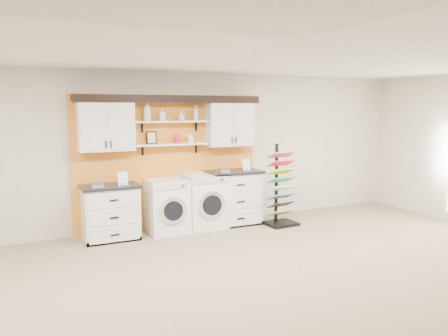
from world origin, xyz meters
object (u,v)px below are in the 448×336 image
washer (167,206)px  sample_rack (281,199)px  base_cabinet_left (111,212)px  dryer (205,201)px  base_cabinet_right (233,198)px

washer → sample_rack: (2.06, -0.43, 0.03)m
base_cabinet_left → dryer: 1.68m
base_cabinet_left → sample_rack: size_ratio=0.62×
base_cabinet_left → dryer: size_ratio=0.94×
washer → sample_rack: bearing=-11.8°
washer → dryer: (0.71, 0.00, 0.03)m
dryer → sample_rack: (1.35, -0.43, -0.00)m
base_cabinet_left → base_cabinet_right: 2.26m
dryer → base_cabinet_left: bearing=179.9°
washer → sample_rack: size_ratio=0.62×
base_cabinet_right → dryer: (-0.58, -0.00, -0.01)m
base_cabinet_right → washer: size_ratio=1.10×
base_cabinet_right → washer: base_cabinet_right is taller
base_cabinet_right → washer: bearing=-179.9°
base_cabinet_left → washer: bearing=-0.2°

